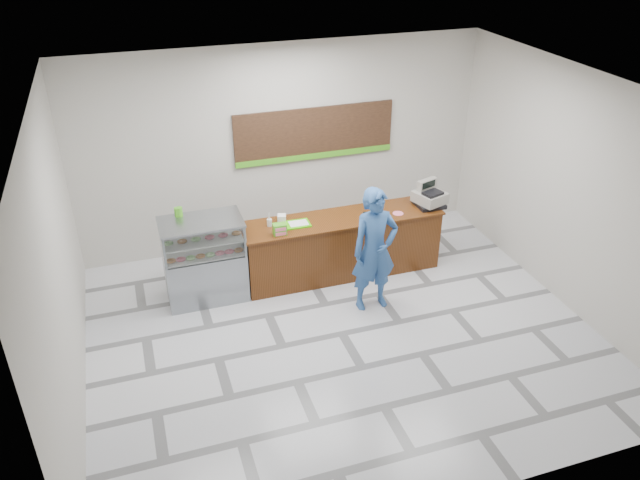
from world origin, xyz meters
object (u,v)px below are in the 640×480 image
object	(u,v)px
customer	(375,250)
display_case	(204,259)
cash_register	(429,197)
serving_tray	(297,224)
sales_counter	(342,246)

from	to	relation	value
customer	display_case	bearing A→B (deg)	155.47
cash_register	customer	size ratio (longest dim) A/B	0.29
display_case	customer	distance (m)	2.58
serving_tray	display_case	bearing A→B (deg)	-179.09
customer	serving_tray	bearing A→B (deg)	130.12
customer	sales_counter	bearing A→B (deg)	96.24
display_case	serving_tray	size ratio (longest dim) A/B	3.27
display_case	customer	world-z (taller)	customer
serving_tray	customer	world-z (taller)	customer
sales_counter	display_case	bearing A→B (deg)	-179.99
sales_counter	serving_tray	xyz separation A→B (m)	(-0.75, -0.01, 0.52)
serving_tray	customer	size ratio (longest dim) A/B	0.21
cash_register	serving_tray	bearing A→B (deg)	160.85
sales_counter	display_case	xyz separation A→B (m)	(-2.22, -0.00, 0.16)
serving_tray	cash_register	bearing A→B (deg)	0.59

